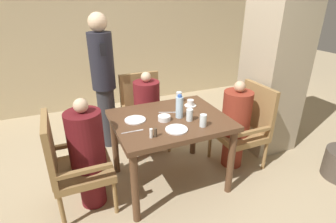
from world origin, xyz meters
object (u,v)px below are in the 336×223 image
Objects in this scene: diner_in_right_chair at (235,124)px; standing_host at (104,79)px; glass_tall_near at (179,97)px; chair_far_side at (144,110)px; teacup_with_saucer at (190,103)px; diner_in_left_chair at (88,153)px; chair_left_side at (71,163)px; diner_in_far_chair at (147,112)px; plate_main_right at (135,120)px; glass_tall_mid at (190,115)px; glass_tall_far at (203,120)px; plate_main_left at (177,129)px; water_bottle at (179,107)px; chair_right_side at (246,125)px; bowl_small at (164,118)px.

diner_in_right_chair is 0.61× the size of standing_host.
chair_far_side is at bearing 116.87° from glass_tall_near.
teacup_with_saucer is (0.77, -0.86, -0.12)m from standing_host.
diner_in_right_chair is at bearing 0.00° from diner_in_left_chair.
chair_left_side reaches higher than glass_tall_near.
chair_left_side is 1.30m from chair_far_side.
diner_in_far_chair is 0.75m from plate_main_right.
diner_in_left_chair is 9.36× the size of glass_tall_near.
glass_tall_mid is (-0.66, -0.13, 0.29)m from diner_in_right_chair.
chair_far_side is 0.92× the size of diner_in_right_chair.
glass_tall_mid is 0.17m from glass_tall_far.
glass_tall_near is at bearing 15.72° from chair_left_side.
diner_in_far_chair is (0.97, 0.71, 0.04)m from chair_left_side.
diner_in_left_chair reaches higher than glass_tall_near.
standing_host is 1.38m from plate_main_left.
glass_tall_near is at bearing 24.27° from plate_main_right.
diner_in_right_chair reaches higher than chair_far_side.
diner_in_right_chair is (0.82, -0.86, 0.04)m from chair_far_side.
chair_left_side is 0.70m from plate_main_right.
teacup_with_saucer is 0.55× the size of water_bottle.
diner_in_left_chair is 1.18m from teacup_with_saucer.
glass_tall_near is at bearing 153.84° from chair_right_side.
diner_in_left_chair reaches higher than glass_tall_mid.
diner_in_right_chair is at bearing -40.03° from standing_host.
glass_tall_mid is at bearing -103.12° from glass_tall_near.
diner_in_far_chair is at bearing 84.47° from bowl_small.
standing_host reaches higher than glass_tall_far.
chair_right_side is 0.73m from teacup_with_saucer.
chair_left_side is at bearing -171.50° from teacup_with_saucer.
glass_tall_far is at bearing -103.96° from teacup_with_saucer.
diner_in_left_chair reaches higher than water_bottle.
bowl_small is 0.51× the size of water_bottle.
diner_in_left_chair is 1.63m from diner_in_right_chair.
chair_left_side is 4.69× the size of plate_main_right.
chair_right_side reaches higher than plate_main_left.
plate_main_left is 0.68m from glass_tall_near.
chair_left_side is 1.25m from standing_host.
chair_far_side is 8.18× the size of glass_tall_near.
chair_left_side is at bearing -138.22° from chair_far_side.
chair_left_side is at bearing 173.48° from glass_tall_mid.
diner_in_far_chair reaches higher than bowl_small.
glass_tall_mid is (-0.81, -0.13, 0.33)m from chair_right_side.
glass_tall_mid is at bearing -7.52° from diner_in_left_chair.
water_bottle is (0.91, -0.02, 0.32)m from diner_in_left_chair.
diner_in_right_chair is 0.58m from teacup_with_saucer.
glass_tall_near reaches higher than bowl_small.
glass_tall_mid is at bearing -171.09° from chair_right_side.
teacup_with_saucer is at bearing 9.94° from plate_main_right.
chair_left_side is 0.92× the size of diner_in_right_chair.
chair_right_side is 0.16m from diner_in_right_chair.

